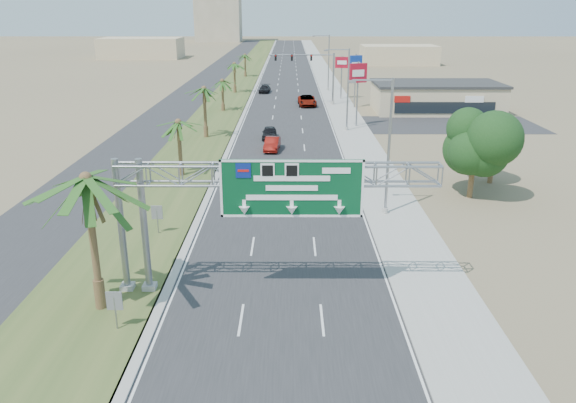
# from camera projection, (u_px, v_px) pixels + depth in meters

# --- Properties ---
(road) EXTENTS (12.00, 300.00, 0.02)m
(road) POSITION_uv_depth(u_px,v_px,m) (288.00, 77.00, 124.98)
(road) COLOR #28282B
(road) RESTS_ON ground
(sidewalk_right) EXTENTS (4.00, 300.00, 0.10)m
(sidewalk_right) POSITION_uv_depth(u_px,v_px,m) (326.00, 77.00, 124.94)
(sidewalk_right) COLOR #9E9B93
(sidewalk_right) RESTS_ON ground
(median_grass) EXTENTS (7.00, 300.00, 0.12)m
(median_grass) POSITION_uv_depth(u_px,v_px,m) (243.00, 77.00, 124.99)
(median_grass) COLOR #3B5123
(median_grass) RESTS_ON ground
(opposing_road) EXTENTS (8.00, 300.00, 0.02)m
(opposing_road) POSITION_uv_depth(u_px,v_px,m) (212.00, 77.00, 125.03)
(opposing_road) COLOR #28282B
(opposing_road) RESTS_ON ground
(sign_gantry) EXTENTS (16.75, 1.24, 7.50)m
(sign_gantry) POSITION_uv_depth(u_px,v_px,m) (261.00, 185.00, 28.42)
(sign_gantry) COLOR gray
(sign_gantry) RESTS_ON ground
(palm_near) EXTENTS (5.70, 5.70, 8.35)m
(palm_near) POSITION_uv_depth(u_px,v_px,m) (86.00, 179.00, 26.34)
(palm_near) COLOR brown
(palm_near) RESTS_ON ground
(palm_row_b) EXTENTS (3.99, 3.99, 5.95)m
(palm_row_b) POSITION_uv_depth(u_px,v_px,m) (178.00, 123.00, 49.69)
(palm_row_b) COLOR brown
(palm_row_b) RESTS_ON ground
(palm_row_c) EXTENTS (3.99, 3.99, 6.75)m
(palm_row_c) POSITION_uv_depth(u_px,v_px,m) (204.00, 90.00, 64.56)
(palm_row_c) COLOR brown
(palm_row_c) RESTS_ON ground
(palm_row_d) EXTENTS (3.99, 3.99, 5.45)m
(palm_row_d) POSITION_uv_depth(u_px,v_px,m) (222.00, 81.00, 81.98)
(palm_row_d) COLOR brown
(palm_row_d) RESTS_ON ground
(palm_row_e) EXTENTS (3.99, 3.99, 6.15)m
(palm_row_e) POSITION_uv_depth(u_px,v_px,m) (234.00, 64.00, 99.72)
(palm_row_e) COLOR brown
(palm_row_e) RESTS_ON ground
(palm_row_f) EXTENTS (3.99, 3.99, 5.75)m
(palm_row_f) POSITION_uv_depth(u_px,v_px,m) (245.00, 55.00, 123.47)
(palm_row_f) COLOR brown
(palm_row_f) RESTS_ON ground
(streetlight_near) EXTENTS (3.27, 0.44, 10.00)m
(streetlight_near) POSITION_uv_depth(u_px,v_px,m) (386.00, 153.00, 40.25)
(streetlight_near) COLOR gray
(streetlight_near) RESTS_ON ground
(streetlight_mid) EXTENTS (3.27, 0.44, 10.00)m
(streetlight_mid) POSITION_uv_depth(u_px,v_px,m) (346.00, 93.00, 68.60)
(streetlight_mid) COLOR gray
(streetlight_mid) RESTS_ON ground
(streetlight_far) EXTENTS (3.27, 0.44, 10.00)m
(streetlight_far) POSITION_uv_depth(u_px,v_px,m) (328.00, 65.00, 102.63)
(streetlight_far) COLOR gray
(streetlight_far) RESTS_ON ground
(signal_mast) EXTENTS (10.28, 0.71, 8.00)m
(signal_mast) POSITION_uv_depth(u_px,v_px,m) (320.00, 74.00, 87.44)
(signal_mast) COLOR gray
(signal_mast) RESTS_ON ground
(store_building) EXTENTS (18.00, 10.00, 4.00)m
(store_building) POSITION_uv_depth(u_px,v_px,m) (436.00, 98.00, 82.67)
(store_building) COLOR #CAAF88
(store_building) RESTS_ON ground
(oak_near) EXTENTS (4.50, 4.50, 6.80)m
(oak_near) POSITION_uv_depth(u_px,v_px,m) (475.00, 143.00, 44.06)
(oak_near) COLOR brown
(oak_near) RESTS_ON ground
(oak_far) EXTENTS (3.50, 3.50, 5.60)m
(oak_far) POSITION_uv_depth(u_px,v_px,m) (495.00, 140.00, 48.06)
(oak_far) COLOR brown
(oak_far) RESTS_ON ground
(median_signback_a) EXTENTS (0.75, 0.08, 2.08)m
(median_signback_a) POSITION_uv_depth(u_px,v_px,m) (115.00, 304.00, 26.23)
(median_signback_a) COLOR gray
(median_signback_a) RESTS_ON ground
(median_signback_b) EXTENTS (0.75, 0.08, 2.08)m
(median_signback_b) POSITION_uv_depth(u_px,v_px,m) (157.00, 214.00, 37.58)
(median_signback_b) COLOR gray
(median_signback_b) RESTS_ON ground
(tower_distant) EXTENTS (20.00, 16.00, 35.00)m
(tower_distant) POSITION_uv_depth(u_px,v_px,m) (218.00, 1.00, 251.69)
(tower_distant) COLOR tan
(tower_distant) RESTS_ON ground
(building_distant_left) EXTENTS (24.00, 14.00, 6.00)m
(building_distant_left) POSITION_uv_depth(u_px,v_px,m) (142.00, 48.00, 171.40)
(building_distant_left) COLOR #CAAF88
(building_distant_left) RESTS_ON ground
(building_distant_right) EXTENTS (20.00, 12.00, 5.00)m
(building_distant_right) POSITION_uv_depth(u_px,v_px,m) (399.00, 55.00, 152.43)
(building_distant_right) COLOR #CAAF88
(building_distant_right) RESTS_ON ground
(car_left_lane) EXTENTS (1.66, 4.08, 1.39)m
(car_left_lane) POSITION_uv_depth(u_px,v_px,m) (269.00, 133.00, 65.72)
(car_left_lane) COLOR black
(car_left_lane) RESTS_ON ground
(car_mid_lane) EXTENTS (1.80, 4.36, 1.40)m
(car_mid_lane) POSITION_uv_depth(u_px,v_px,m) (272.00, 144.00, 60.29)
(car_mid_lane) COLOR maroon
(car_mid_lane) RESTS_ON ground
(car_right_lane) EXTENTS (2.91, 5.91, 1.61)m
(car_right_lane) POSITION_uv_depth(u_px,v_px,m) (307.00, 101.00, 87.84)
(car_right_lane) COLOR gray
(car_right_lane) RESTS_ON ground
(car_far) EXTENTS (2.18, 4.69, 1.32)m
(car_far) POSITION_uv_depth(u_px,v_px,m) (265.00, 89.00, 101.59)
(car_far) COLOR black
(car_far) RESTS_ON ground
(pole_sign_red_near) EXTENTS (2.32, 1.23, 8.21)m
(pole_sign_red_near) POSITION_uv_depth(u_px,v_px,m) (358.00, 76.00, 70.63)
(pole_sign_red_near) COLOR gray
(pole_sign_red_near) RESTS_ON ground
(pole_sign_blue) EXTENTS (1.96, 1.04, 8.05)m
(pole_sign_blue) POSITION_uv_depth(u_px,v_px,m) (356.00, 68.00, 84.40)
(pole_sign_blue) COLOR gray
(pole_sign_blue) RESTS_ON ground
(pole_sign_red_far) EXTENTS (2.22, 0.67, 7.14)m
(pole_sign_red_far) POSITION_uv_depth(u_px,v_px,m) (342.00, 65.00, 92.76)
(pole_sign_red_far) COLOR gray
(pole_sign_red_far) RESTS_ON ground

